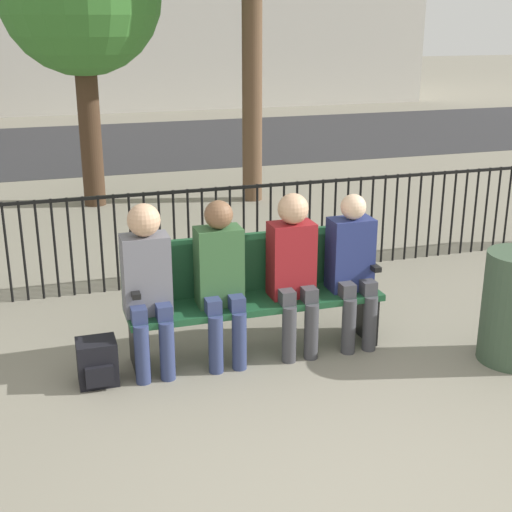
{
  "coord_description": "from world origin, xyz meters",
  "views": [
    {
      "loc": [
        -1.53,
        -2.81,
        2.52
      ],
      "look_at": [
        0.0,
        2.03,
        0.8
      ],
      "focal_mm": 50.0,
      "sensor_mm": 36.0,
      "label": 1
    }
  ],
  "objects": [
    {
      "name": "seated_person_3",
      "position": [
        0.78,
        1.99,
        0.68
      ],
      "size": [
        0.34,
        0.39,
        1.23
      ],
      "color": "#3D3D42",
      "rests_on": "ground"
    },
    {
      "name": "street_surface",
      "position": [
        0.0,
        12.0,
        0.0
      ],
      "size": [
        24.0,
        6.0,
        0.01
      ],
      "color": "#2B2B2D",
      "rests_on": "ground"
    },
    {
      "name": "seated_person_1",
      "position": [
        -0.29,
        1.99,
        0.7
      ],
      "size": [
        0.34,
        0.39,
        1.26
      ],
      "color": "navy",
      "rests_on": "ground"
    },
    {
      "name": "backpack",
      "position": [
        -1.23,
        1.9,
        0.16
      ],
      "size": [
        0.28,
        0.27,
        0.33
      ],
      "color": "black",
      "rests_on": "ground"
    },
    {
      "name": "seated_person_2",
      "position": [
        0.28,
        1.99,
        0.72
      ],
      "size": [
        0.34,
        0.39,
        1.27
      ],
      "color": "#3D3D42",
      "rests_on": "ground"
    },
    {
      "name": "park_bench",
      "position": [
        0.0,
        2.12,
        0.5
      ],
      "size": [
        1.99,
        0.45,
        0.92
      ],
      "color": "#194728",
      "rests_on": "ground"
    },
    {
      "name": "fence_railing",
      "position": [
        -0.02,
        3.71,
        0.56
      ],
      "size": [
        9.01,
        0.03,
        0.95
      ],
      "color": "black",
      "rests_on": "ground"
    },
    {
      "name": "seated_person_0",
      "position": [
        -0.83,
        1.99,
        0.72
      ],
      "size": [
        0.34,
        0.39,
        1.28
      ],
      "color": "navy",
      "rests_on": "ground"
    }
  ]
}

